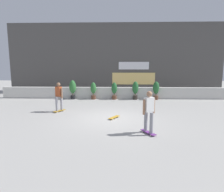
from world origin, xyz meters
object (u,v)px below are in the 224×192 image
(potted_plant_1, at_px, (93,90))
(potted_plant_4, at_px, (156,89))
(potted_plant_3, at_px, (135,89))
(skater_far_right, at_px, (59,96))
(potted_plant_0, at_px, (73,88))
(skater_by_wall_right, at_px, (149,110))
(potted_plant_2, at_px, (114,90))
(skateboard_near_camera, at_px, (114,117))

(potted_plant_1, relative_size, potted_plant_4, 0.94)
(potted_plant_3, bearing_deg, skater_far_right, -137.70)
(potted_plant_0, relative_size, potted_plant_4, 1.05)
(skater_far_right, bearing_deg, skater_by_wall_right, -37.92)
(potted_plant_4, relative_size, skater_by_wall_right, 0.84)
(potted_plant_2, bearing_deg, potted_plant_0, -180.00)
(potted_plant_0, xyz_separation_m, skateboard_near_camera, (3.40, -5.64, -0.80))
(skater_far_right, xyz_separation_m, skateboard_near_camera, (3.20, -1.35, -0.88))
(potted_plant_1, relative_size, potted_plant_2, 1.00)
(potted_plant_3, distance_m, skater_by_wall_right, 7.87)
(potted_plant_1, relative_size, skater_far_right, 0.78)
(potted_plant_4, distance_m, skater_far_right, 7.63)
(skater_by_wall_right, bearing_deg, potted_plant_1, 111.93)
(potted_plant_3, bearing_deg, potted_plant_0, 180.00)
(skater_far_right, height_order, skater_by_wall_right, same)
(potted_plant_4, height_order, skater_by_wall_right, skater_by_wall_right)
(potted_plant_0, bearing_deg, potted_plant_4, 0.00)
(skater_by_wall_right, bearing_deg, potted_plant_4, 77.76)
(potted_plant_1, height_order, skater_far_right, skater_far_right)
(skater_by_wall_right, bearing_deg, skater_far_right, 142.08)
(potted_plant_0, relative_size, potted_plant_2, 1.12)
(potted_plant_1, height_order, potted_plant_2, potted_plant_2)
(skater_by_wall_right, bearing_deg, potted_plant_3, 89.19)
(potted_plant_2, distance_m, skateboard_near_camera, 5.69)
(potted_plant_2, bearing_deg, potted_plant_4, 0.00)
(potted_plant_4, xyz_separation_m, skater_far_right, (-6.31, -4.29, 0.13))
(potted_plant_0, distance_m, skater_far_right, 4.29)
(potted_plant_2, xyz_separation_m, skater_far_right, (-3.07, -4.29, 0.19))
(skater_far_right, height_order, skateboard_near_camera, skater_far_right)
(potted_plant_0, height_order, skateboard_near_camera, potted_plant_0)
(potted_plant_0, height_order, skater_by_wall_right, skater_by_wall_right)
(potted_plant_3, height_order, potted_plant_4, potted_plant_4)
(potted_plant_1, distance_m, skater_far_right, 4.52)
(potted_plant_3, xyz_separation_m, skater_far_right, (-4.71, -4.29, 0.13))
(potted_plant_4, xyz_separation_m, skateboard_near_camera, (-3.11, -5.64, -0.75))
(potted_plant_2, height_order, potted_plant_3, potted_plant_3)
(potted_plant_4, bearing_deg, potted_plant_0, -180.00)
(skater_far_right, xyz_separation_m, skater_by_wall_right, (4.60, -3.58, 0.00))
(potted_plant_2, distance_m, potted_plant_3, 1.64)
(skateboard_near_camera, bearing_deg, potted_plant_2, 91.30)
(potted_plant_2, distance_m, skater_by_wall_right, 8.02)
(potted_plant_1, xyz_separation_m, skateboard_near_camera, (1.77, -5.64, -0.68))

